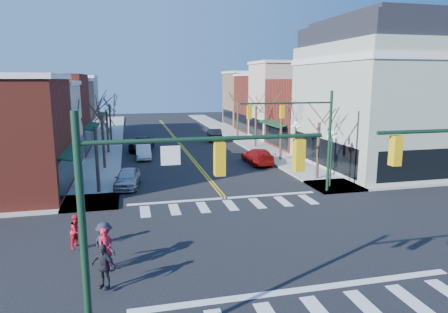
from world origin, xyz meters
TOP-DOWN VIEW (x-y plane):
  - ground at (0.00, 0.00)m, footprint 160.00×160.00m
  - sidewalk_left at (-8.75, 20.00)m, footprint 3.50×70.00m
  - sidewalk_right at (8.75, 20.00)m, footprint 3.50×70.00m
  - bldg_left_stucco_a at (-15.50, 19.50)m, footprint 10.00×7.00m
  - bldg_left_brick_b at (-15.50, 27.50)m, footprint 10.00×9.00m
  - bldg_left_tan at (-15.50, 35.75)m, footprint 10.00×7.50m
  - bldg_left_stucco_b at (-15.50, 43.50)m, footprint 10.00×8.00m
  - bldg_right_brick_a at (15.50, 25.75)m, footprint 10.00×8.50m
  - bldg_right_stucco at (15.50, 33.50)m, footprint 10.00×7.00m
  - bldg_right_brick_b at (15.50, 41.00)m, footprint 10.00×8.00m
  - bldg_right_tan at (15.50, 49.00)m, footprint 10.00×8.00m
  - victorian_corner at (16.50, 14.50)m, footprint 12.25×14.25m
  - traffic_mast_near_left at (-5.55, -7.40)m, footprint 6.60×0.28m
  - traffic_mast_far_right at (5.55, 7.40)m, footprint 6.60×0.28m
  - lamppost_corner at (8.20, 8.50)m, footprint 0.36×0.36m
  - lamppost_midblock at (8.20, 15.00)m, footprint 0.36×0.36m
  - tree_left_a at (-8.40, 11.00)m, footprint 0.24×0.24m
  - tree_left_b at (-8.40, 19.00)m, footprint 0.24×0.24m
  - tree_left_c at (-8.40, 27.00)m, footprint 0.24×0.24m
  - tree_left_d at (-8.40, 35.00)m, footprint 0.24×0.24m
  - tree_right_a at (8.40, 11.00)m, footprint 0.24×0.24m
  - tree_right_b at (8.40, 19.00)m, footprint 0.24×0.24m
  - tree_right_c at (8.40, 27.00)m, footprint 0.24×0.24m
  - tree_right_d at (8.40, 35.00)m, footprint 0.24×0.24m
  - car_left_near at (-6.40, 12.24)m, footprint 2.22×4.37m
  - car_left_mid at (-4.80, 23.22)m, footprint 1.47×4.19m
  - car_left_far at (-4.80, 28.20)m, footprint 3.20×5.68m
  - car_right_near at (5.72, 18.07)m, footprint 2.11×5.10m
  - car_right_mid at (6.40, 19.21)m, footprint 1.80×3.98m
  - car_right_far at (4.80, 33.54)m, footprint 2.29×5.02m
  - pedestrian_red_a at (-7.30, -1.33)m, footprint 0.77×0.72m
  - pedestrian_red_b at (-8.73, 1.27)m, footprint 0.91×0.98m
  - pedestrian_dark_a at (-7.30, -2.93)m, footprint 1.09×0.91m
  - pedestrian_dark_b at (-7.36, -0.98)m, footprint 1.31×1.41m

SIDE VIEW (x-z plane):
  - ground at x=0.00m, z-range 0.00..0.00m
  - sidewalk_left at x=-8.75m, z-range 0.00..0.15m
  - sidewalk_right at x=8.75m, z-range 0.00..0.15m
  - car_right_mid at x=6.40m, z-range 0.00..1.33m
  - car_left_mid at x=-4.80m, z-range 0.00..1.38m
  - car_left_near at x=-6.40m, z-range 0.00..1.43m
  - car_right_near at x=5.72m, z-range 0.00..1.48m
  - car_left_far at x=-4.80m, z-range 0.00..1.50m
  - car_right_far at x=4.80m, z-range 0.00..1.60m
  - pedestrian_red_b at x=-8.73m, z-range 0.15..1.75m
  - pedestrian_dark_a at x=-7.30m, z-range 0.15..1.90m
  - pedestrian_red_a at x=-7.30m, z-range 0.15..1.92m
  - pedestrian_dark_b at x=-7.36m, z-range 0.15..2.06m
  - tree_left_c at x=-8.40m, z-range 0.00..4.55m
  - tree_right_a at x=8.40m, z-range 0.00..4.62m
  - tree_left_a at x=-8.40m, z-range 0.00..4.76m
  - tree_right_c at x=8.40m, z-range 0.00..4.83m
  - tree_left_d at x=-8.40m, z-range 0.00..4.90m
  - tree_right_d at x=8.40m, z-range 0.00..4.97m
  - tree_left_b at x=-8.40m, z-range 0.00..5.04m
  - tree_right_b at x=8.40m, z-range 0.00..5.18m
  - lamppost_corner at x=8.20m, z-range 0.80..5.13m
  - lamppost_midblock at x=8.20m, z-range 0.80..5.13m
  - bldg_left_stucco_a at x=-15.50m, z-range 0.00..7.50m
  - bldg_left_tan at x=-15.50m, z-range 0.00..7.80m
  - bldg_right_brick_a at x=15.50m, z-range 0.00..8.00m
  - bldg_left_stucco_b at x=-15.50m, z-range 0.00..8.20m
  - bldg_left_brick_b at x=-15.50m, z-range 0.00..8.50m
  - bldg_right_brick_b at x=15.50m, z-range 0.00..8.50m
  - bldg_right_tan at x=15.50m, z-range 0.00..9.00m
  - traffic_mast_near_left at x=-5.55m, z-range 1.11..8.31m
  - traffic_mast_far_right at x=5.55m, z-range 1.11..8.31m
  - bldg_right_stucco at x=15.50m, z-range 0.00..10.00m
  - victorian_corner at x=16.50m, z-range 0.01..13.31m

